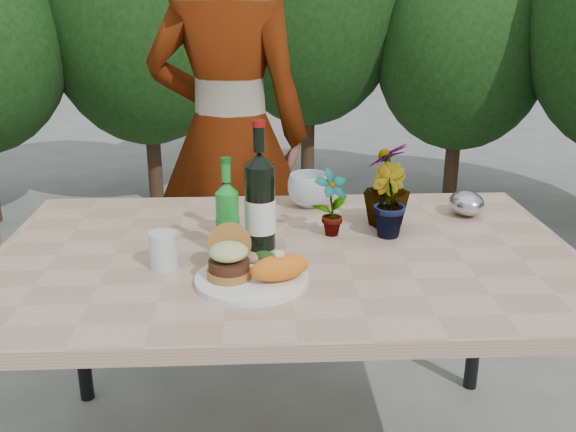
{
  "coord_description": "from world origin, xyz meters",
  "views": [
    {
      "loc": [
        -0.08,
        -1.63,
        1.43
      ],
      "look_at": [
        0.0,
        -0.08,
        0.88
      ],
      "focal_mm": 40.0,
      "sensor_mm": 36.0,
      "label": 1
    }
  ],
  "objects_px": {
    "dinner_plate": "(252,279)",
    "person": "(229,136)",
    "patio_table": "(287,270)",
    "wine_bottle": "(260,202)"
  },
  "relations": [
    {
      "from": "dinner_plate",
      "to": "person",
      "type": "bearing_deg",
      "value": 94.86
    },
    {
      "from": "patio_table",
      "to": "dinner_plate",
      "type": "height_order",
      "value": "dinner_plate"
    },
    {
      "from": "patio_table",
      "to": "person",
      "type": "relative_size",
      "value": 0.91
    },
    {
      "from": "patio_table",
      "to": "wine_bottle",
      "type": "height_order",
      "value": "wine_bottle"
    },
    {
      "from": "patio_table",
      "to": "dinner_plate",
      "type": "relative_size",
      "value": 5.71
    },
    {
      "from": "dinner_plate",
      "to": "person",
      "type": "relative_size",
      "value": 0.16
    },
    {
      "from": "dinner_plate",
      "to": "wine_bottle",
      "type": "distance_m",
      "value": 0.26
    },
    {
      "from": "wine_bottle",
      "to": "person",
      "type": "distance_m",
      "value": 0.86
    },
    {
      "from": "person",
      "to": "patio_table",
      "type": "bearing_deg",
      "value": 109.74
    },
    {
      "from": "patio_table",
      "to": "wine_bottle",
      "type": "bearing_deg",
      "value": 156.57
    }
  ]
}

